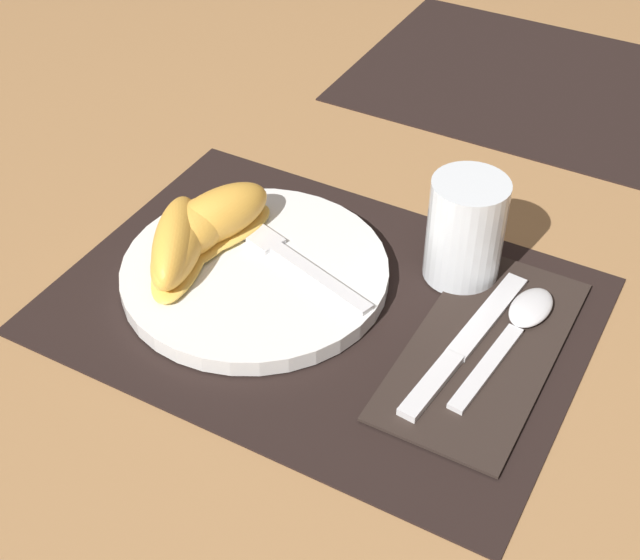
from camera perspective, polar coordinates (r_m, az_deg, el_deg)
The scene contains 13 objects.
ground_plane at distance 0.81m, azimuth 0.04°, elevation -1.70°, with size 3.00×3.00×0.00m, color #A37547.
placemat at distance 0.81m, azimuth 0.04°, elevation -1.59°, with size 0.47×0.34×0.00m.
placemat_far at distance 1.18m, azimuth 14.15°, elevation 12.03°, with size 0.47×0.34×0.00m.
plate at distance 0.84m, azimuth -4.01°, elevation 0.67°, with size 0.25×0.25×0.02m.
juice_glass at distance 0.82m, azimuth 9.25°, elevation 2.84°, with size 0.07×0.07×0.10m.
napkin at distance 0.78m, azimuth 10.43°, elevation -4.29°, with size 0.12×0.25×0.00m.
knife at distance 0.77m, azimuth 9.16°, elevation -4.15°, with size 0.04×0.21×0.01m.
spoon at distance 0.80m, azimuth 12.65°, elevation -2.69°, with size 0.04×0.17×0.01m.
fork at distance 0.84m, azimuth -2.48°, elevation 1.85°, with size 0.19×0.08×0.00m.
citrus_wedge_0 at distance 0.86m, azimuth -6.54°, elevation 3.99°, with size 0.09×0.13×0.05m.
citrus_wedge_1 at distance 0.85m, azimuth -7.82°, elevation 3.32°, with size 0.06×0.11×0.04m.
citrus_wedge_2 at distance 0.83m, azimuth -9.20°, elevation 2.29°, with size 0.10×0.13×0.05m.
citrus_wedge_3 at distance 0.83m, azimuth -8.95°, elevation 2.11°, with size 0.09×0.14×0.04m.
Camera 1 is at (0.29, -0.52, 0.55)m, focal length 50.00 mm.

